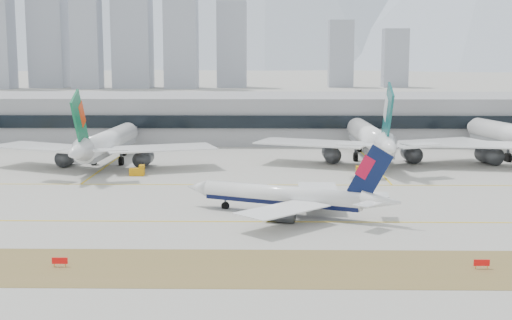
{
  "coord_description": "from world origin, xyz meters",
  "views": [
    {
      "loc": [
        4.52,
        -127.39,
        29.8
      ],
      "look_at": [
        2.14,
        18.0,
        7.5
      ],
      "focal_mm": 50.0,
      "sensor_mm": 36.0,
      "label": 1
    }
  ],
  "objects_px": {
    "widebody_eva": "(106,144)",
    "terminal": "(254,117)",
    "taxiing_airliner": "(289,197)",
    "widebody_cathay": "(371,139)"
  },
  "relations": [
    {
      "from": "widebody_eva",
      "to": "terminal",
      "type": "height_order",
      "value": "widebody_eva"
    },
    {
      "from": "widebody_eva",
      "to": "terminal",
      "type": "distance_m",
      "value": 69.45
    },
    {
      "from": "widebody_cathay",
      "to": "terminal",
      "type": "xyz_separation_m",
      "value": [
        -32.54,
        50.35,
        1.41
      ]
    },
    {
      "from": "taxiing_airliner",
      "to": "terminal",
      "type": "bearing_deg",
      "value": -62.64
    },
    {
      "from": "taxiing_airliner",
      "to": "widebody_eva",
      "type": "xyz_separation_m",
      "value": [
        -46.34,
        56.29,
        2.31
      ]
    },
    {
      "from": "taxiing_airliner",
      "to": "widebody_eva",
      "type": "distance_m",
      "value": 72.94
    },
    {
      "from": "widebody_eva",
      "to": "widebody_cathay",
      "type": "height_order",
      "value": "widebody_cathay"
    },
    {
      "from": "taxiing_airliner",
      "to": "widebody_cathay",
      "type": "xyz_separation_m",
      "value": [
        23.99,
        64.18,
        2.69
      ]
    },
    {
      "from": "taxiing_airliner",
      "to": "widebody_cathay",
      "type": "bearing_deg",
      "value": -87.4
    },
    {
      "from": "widebody_cathay",
      "to": "terminal",
      "type": "distance_m",
      "value": 59.96
    }
  ]
}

